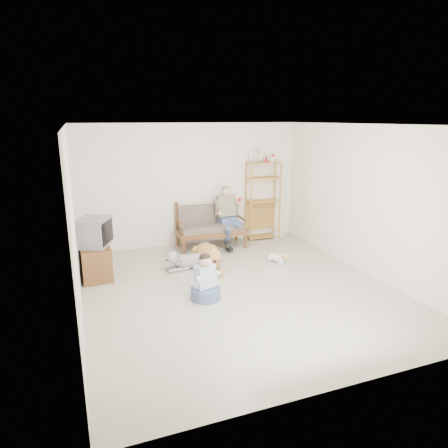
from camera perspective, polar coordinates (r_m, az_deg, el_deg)
name	(u,v)px	position (r m, az deg, el deg)	size (l,w,h in m)	color
floor	(239,289)	(6.84, 2.10, -9.25)	(5.50, 5.50, 0.00)	beige
ceiling	(240,125)	(6.24, 2.34, 14.00)	(5.50, 5.50, 0.00)	white
wall_back	(192,185)	(8.96, -4.60, 5.56)	(5.00, 5.00, 0.00)	white
wall_front	(347,271)	(4.11, 17.20, -6.39)	(5.00, 5.00, 0.00)	white
wall_left	(74,225)	(5.93, -20.68, -0.19)	(5.50, 5.50, 0.00)	white
wall_right	(366,200)	(7.70, 19.68, 3.20)	(5.50, 5.50, 0.00)	white
loveseat	(210,225)	(8.88, -1.97, -0.19)	(1.53, 0.76, 0.95)	brown
man	(228,220)	(8.76, 0.60, 0.52)	(0.51, 0.73, 1.19)	#4A6489
etagere	(263,200)	(9.44, 5.58, 3.45)	(0.81, 0.35, 2.12)	#C58F3E
book_stack	(277,234)	(9.76, 7.64, -1.46)	(0.22, 0.16, 0.14)	white
tv_stand	(95,261)	(7.61, -17.98, -5.01)	(0.55, 0.93, 0.60)	brown
crt_tv	(94,232)	(7.40, -18.05, -1.08)	(0.69, 0.75, 0.50)	slate
wall_outlet	(138,236)	(8.92, -12.17, -1.69)	(0.12, 0.02, 0.08)	white
golden_retriever	(209,256)	(7.78, -2.21, -4.55)	(0.57, 1.68, 0.51)	gold
shaggy_dog	(191,260)	(7.72, -4.73, -5.15)	(1.31, 0.42, 0.39)	white
terrier	(279,258)	(8.05, 7.92, -4.81)	(0.32, 0.60, 0.24)	silver
child	(205,282)	(6.41, -2.70, -8.32)	(0.48, 0.48, 0.76)	#4A6489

